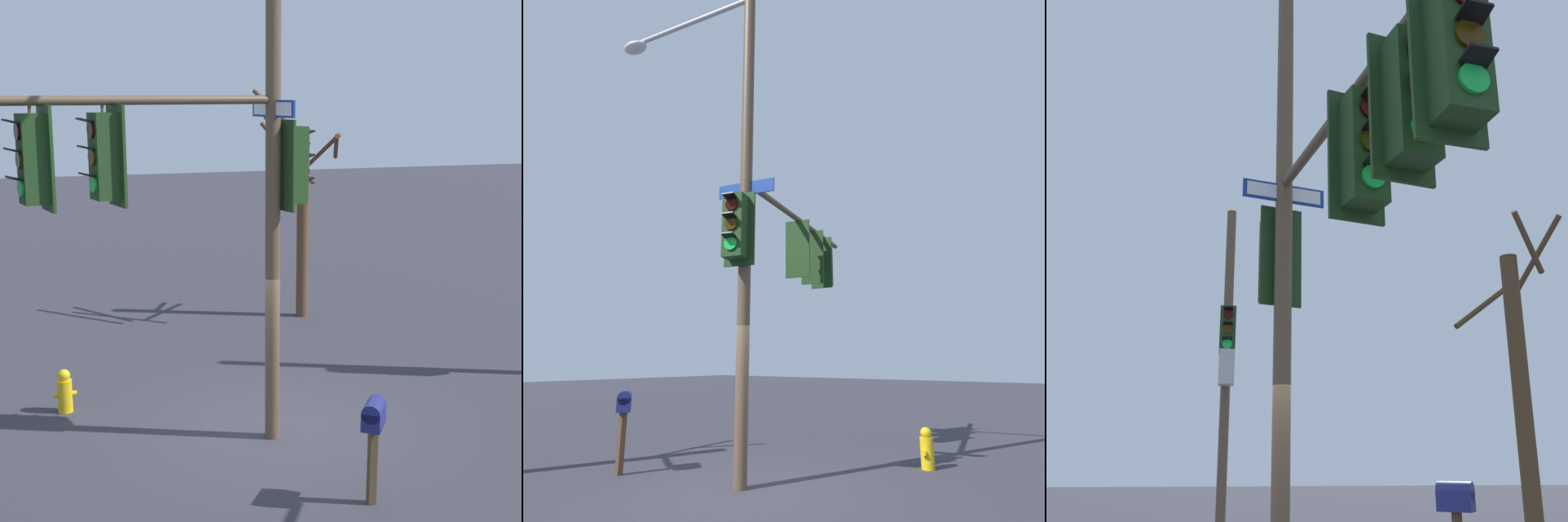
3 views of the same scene
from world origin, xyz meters
The scene contains 4 objects.
ground_plane centered at (0.00, 0.00, 0.00)m, with size 80.00×80.00×0.00m, color #34323B.
main_signal_pole_assembly centered at (1.47, 0.68, 4.75)m, with size 5.76×3.82×9.20m.
fire_hydrant centered at (3.17, -1.63, 0.34)m, with size 0.38×0.24×0.73m.
mailbox centered at (-0.46, 2.52, 1.11)m, with size 0.45×0.50×1.41m.
Camera 2 is at (-5.24, -4.68, 1.93)m, focal length 29.93 mm.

